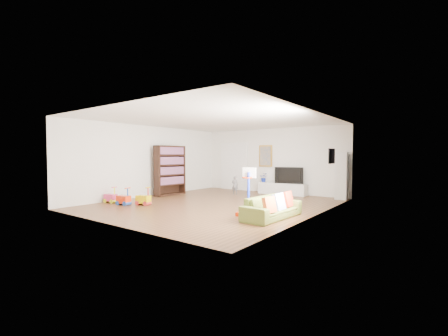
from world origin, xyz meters
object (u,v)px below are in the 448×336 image
Objects in this scene: media_console at (282,189)px; bookshelf at (170,170)px; basketball_hoop at (247,191)px; sofa at (272,207)px.

bookshelf reaches higher than media_console.
bookshelf is at bearing 149.48° from basketball_hoop.
media_console is 1.06× the size of sofa.
sofa is at bearing -68.78° from media_console.
basketball_hoop is (-0.72, -0.05, 0.36)m from sofa.
bookshelf is 5.56m from sofa.
media_console is 4.57m from basketball_hoop.
basketball_hoop is (1.09, -4.42, 0.40)m from media_console.
media_console is at bearing 41.97° from bookshelf.
bookshelf is at bearing -142.19° from media_console.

